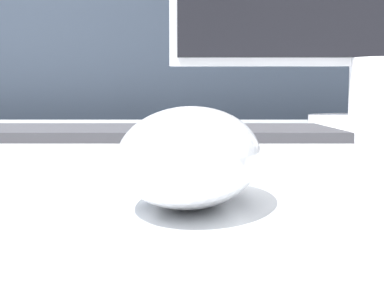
% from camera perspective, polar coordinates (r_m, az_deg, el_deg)
% --- Properties ---
extents(partition_panel, '(5.00, 0.03, 1.45)m').
position_cam_1_polar(partition_panel, '(1.22, 1.21, 2.61)').
color(partition_panel, '#333D4C').
rests_on(partition_panel, ground_plane).
extents(computer_mouse_near, '(0.08, 0.12, 0.05)m').
position_cam_1_polar(computer_mouse_near, '(0.25, -0.01, -1.24)').
color(computer_mouse_near, white).
rests_on(computer_mouse_near, desk).
extents(keyboard, '(0.40, 0.15, 0.02)m').
position_cam_1_polar(keyboard, '(0.46, -8.41, 0.23)').
color(keyboard, silver).
rests_on(keyboard, desk).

